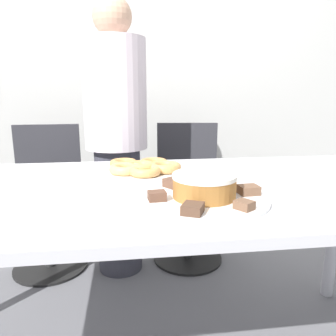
{
  "coord_description": "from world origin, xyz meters",
  "views": [
    {
      "loc": [
        -0.15,
        -1.06,
        1.05
      ],
      "look_at": [
        -0.01,
        0.0,
        0.8
      ],
      "focal_mm": 35.0,
      "sensor_mm": 36.0,
      "label": 1
    }
  ],
  "objects_px": {
    "plate_cake": "(204,199)",
    "frosted_cake": "(204,185)",
    "office_chair_right": "(188,197)",
    "napkin": "(286,173)",
    "plate_donuts": "(141,173)",
    "office_chair_left": "(48,202)",
    "person_standing": "(116,137)"
  },
  "relations": [
    {
      "from": "plate_cake",
      "to": "frosted_cake",
      "type": "bearing_deg",
      "value": 135.0
    },
    {
      "from": "office_chair_right",
      "to": "frosted_cake",
      "type": "relative_size",
      "value": 4.65
    },
    {
      "from": "frosted_cake",
      "to": "napkin",
      "type": "distance_m",
      "value": 0.48
    },
    {
      "from": "office_chair_right",
      "to": "napkin",
      "type": "relative_size",
      "value": 4.63
    },
    {
      "from": "plate_cake",
      "to": "plate_donuts",
      "type": "distance_m",
      "value": 0.38
    },
    {
      "from": "plate_donuts",
      "to": "frosted_cake",
      "type": "xyz_separation_m",
      "value": [
        0.17,
        -0.35,
        0.04
      ]
    },
    {
      "from": "office_chair_right",
      "to": "plate_cake",
      "type": "xyz_separation_m",
      "value": [
        -0.16,
        -1.09,
        0.35
      ]
    },
    {
      "from": "office_chair_left",
      "to": "frosted_cake",
      "type": "relative_size",
      "value": 4.65
    },
    {
      "from": "person_standing",
      "to": "napkin",
      "type": "height_order",
      "value": "person_standing"
    },
    {
      "from": "office_chair_right",
      "to": "plate_donuts",
      "type": "distance_m",
      "value": 0.88
    },
    {
      "from": "person_standing",
      "to": "office_chair_left",
      "type": "relative_size",
      "value": 1.79
    },
    {
      "from": "office_chair_right",
      "to": "frosted_cake",
      "type": "height_order",
      "value": "office_chair_right"
    },
    {
      "from": "person_standing",
      "to": "napkin",
      "type": "xyz_separation_m",
      "value": [
        0.66,
        -0.7,
        -0.06
      ]
    },
    {
      "from": "person_standing",
      "to": "napkin",
      "type": "bearing_deg",
      "value": -46.42
    },
    {
      "from": "frosted_cake",
      "to": "napkin",
      "type": "bearing_deg",
      "value": 35.22
    },
    {
      "from": "office_chair_left",
      "to": "frosted_cake",
      "type": "distance_m",
      "value": 1.35
    },
    {
      "from": "person_standing",
      "to": "office_chair_left",
      "type": "height_order",
      "value": "person_standing"
    },
    {
      "from": "plate_cake",
      "to": "plate_donuts",
      "type": "bearing_deg",
      "value": 115.59
    },
    {
      "from": "office_chair_right",
      "to": "frosted_cake",
      "type": "xyz_separation_m",
      "value": [
        -0.16,
        -1.09,
        0.39
      ]
    },
    {
      "from": "napkin",
      "to": "office_chair_left",
      "type": "bearing_deg",
      "value": 143.48
    },
    {
      "from": "plate_donuts",
      "to": "frosted_cake",
      "type": "distance_m",
      "value": 0.39
    },
    {
      "from": "office_chair_left",
      "to": "plate_cake",
      "type": "xyz_separation_m",
      "value": [
        0.7,
        -1.09,
        0.35
      ]
    },
    {
      "from": "plate_donuts",
      "to": "frosted_cake",
      "type": "relative_size",
      "value": 1.78
    },
    {
      "from": "office_chair_left",
      "to": "frosted_cake",
      "type": "bearing_deg",
      "value": -59.91
    },
    {
      "from": "person_standing",
      "to": "office_chair_right",
      "type": "relative_size",
      "value": 1.79
    },
    {
      "from": "office_chair_left",
      "to": "frosted_cake",
      "type": "xyz_separation_m",
      "value": [
        0.7,
        -1.09,
        0.39
      ]
    },
    {
      "from": "person_standing",
      "to": "napkin",
      "type": "relative_size",
      "value": 8.3
    },
    {
      "from": "plate_cake",
      "to": "office_chair_left",
      "type": "bearing_deg",
      "value": 122.88
    },
    {
      "from": "person_standing",
      "to": "napkin",
      "type": "distance_m",
      "value": 0.97
    },
    {
      "from": "frosted_cake",
      "to": "napkin",
      "type": "height_order",
      "value": "frosted_cake"
    },
    {
      "from": "office_chair_right",
      "to": "plate_donuts",
      "type": "xyz_separation_m",
      "value": [
        -0.33,
        -0.74,
        0.35
      ]
    },
    {
      "from": "plate_donuts",
      "to": "napkin",
      "type": "xyz_separation_m",
      "value": [
        0.56,
        -0.07,
        -0.0
      ]
    }
  ]
}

